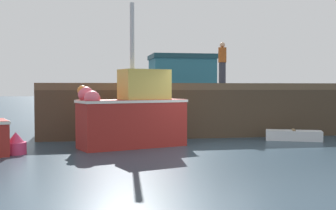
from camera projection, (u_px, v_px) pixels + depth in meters
ground at (220, 153)px, 12.65m from camera, size 120.00×160.00×0.10m
pier at (203, 92)px, 18.74m from camera, size 13.44×7.31×2.02m
fishing_boat_near_right at (133, 114)px, 13.47m from camera, size 3.56×2.16×4.48m
rowboat at (294, 135)px, 15.16m from camera, size 2.01×1.35×0.39m
dockworker at (222, 63)px, 18.00m from camera, size 0.34×0.34×1.72m
warehouse at (182, 79)px, 47.88m from camera, size 6.92×5.34×5.43m
mooring_buoy_foreground at (16, 144)px, 12.06m from camera, size 0.57×0.57×0.62m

